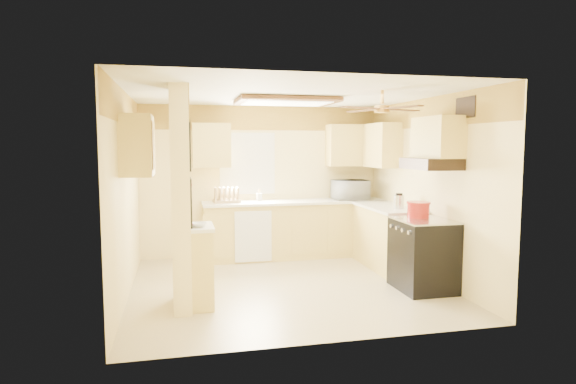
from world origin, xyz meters
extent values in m
plane|color=tan|center=(0.00, 0.00, 0.00)|extent=(4.00, 4.00, 0.00)
plane|color=white|center=(0.00, 0.00, 2.50)|extent=(4.00, 4.00, 0.00)
plane|color=#FFE79B|center=(0.00, 1.90, 1.25)|extent=(4.00, 0.00, 4.00)
plane|color=#FFE79B|center=(0.00, -1.90, 1.25)|extent=(4.00, 0.00, 4.00)
plane|color=#FFE79B|center=(-2.00, 0.00, 1.25)|extent=(0.00, 3.80, 3.80)
plane|color=#FFE79B|center=(2.00, 0.00, 1.25)|extent=(0.00, 3.80, 3.80)
cube|color=yellow|center=(0.00, 1.88, 2.30)|extent=(4.00, 0.02, 0.40)
cube|color=#FFE79B|center=(-1.35, -0.55, 1.25)|extent=(0.20, 0.70, 2.50)
cube|color=#E8CD70|center=(-1.13, -0.55, 0.45)|extent=(0.25, 0.55, 0.90)
cube|color=white|center=(-1.13, -0.55, 0.92)|extent=(0.28, 0.58, 0.04)
cube|color=#E8CD70|center=(0.50, 1.60, 0.45)|extent=(3.00, 0.60, 0.90)
cube|color=#E8CD70|center=(1.70, 0.60, 0.45)|extent=(0.60, 1.40, 0.90)
cube|color=white|center=(0.50, 1.59, 0.92)|extent=(3.04, 0.64, 0.04)
cube|color=white|center=(1.69, 0.60, 0.92)|extent=(0.64, 1.44, 0.04)
cube|color=white|center=(-0.25, 1.29, 0.43)|extent=(0.58, 0.02, 0.80)
cube|color=white|center=(-0.25, 1.89, 1.55)|extent=(0.92, 0.02, 1.02)
cube|color=white|center=(-0.25, 1.89, 1.55)|extent=(0.80, 0.02, 0.90)
cube|color=#E8CD70|center=(-0.85, 1.72, 1.85)|extent=(0.60, 0.35, 0.70)
cube|color=#E8CD70|center=(1.55, 1.72, 1.85)|extent=(0.90, 0.35, 0.70)
cube|color=#E8CD70|center=(1.82, 1.25, 1.85)|extent=(0.35, 1.00, 0.70)
cube|color=#E8CD70|center=(-1.82, -0.25, 1.85)|extent=(0.35, 0.75, 0.70)
cube|color=#E8CD70|center=(1.82, -0.55, 1.95)|extent=(0.35, 0.76, 0.52)
cube|color=black|center=(1.67, -0.55, 0.45)|extent=(0.65, 0.76, 0.90)
cube|color=silver|center=(1.67, -0.55, 0.91)|extent=(0.66, 0.77, 0.02)
cylinder|color=silver|center=(1.34, -0.80, 0.80)|extent=(0.03, 0.05, 0.05)
cylinder|color=silver|center=(1.34, -0.63, 0.80)|extent=(0.03, 0.05, 0.05)
cylinder|color=silver|center=(1.34, -0.47, 0.80)|extent=(0.03, 0.05, 0.05)
cylinder|color=silver|center=(1.34, -0.30, 0.80)|extent=(0.03, 0.05, 0.05)
cube|color=black|center=(1.74, -0.55, 1.62)|extent=(0.50, 0.76, 0.14)
cube|color=black|center=(-1.24, -0.55, 1.85)|extent=(0.02, 0.42, 0.57)
cube|color=white|center=(-1.23, -0.55, 1.85)|extent=(0.01, 0.37, 0.52)
cube|color=black|center=(-1.24, -0.55, 1.20)|extent=(0.02, 0.42, 0.57)
cube|color=yellow|center=(-1.23, -0.55, 1.20)|extent=(0.01, 0.37, 0.52)
cube|color=brown|center=(0.10, 0.50, 2.46)|extent=(1.35, 0.95, 0.06)
cube|color=white|center=(0.10, 0.50, 2.44)|extent=(1.15, 0.75, 0.02)
cylinder|color=gold|center=(1.00, -0.70, 2.42)|extent=(0.04, 0.04, 0.16)
cylinder|color=gold|center=(1.00, -0.70, 2.28)|extent=(0.18, 0.18, 0.08)
cube|color=brown|center=(1.30, -0.59, 2.28)|extent=(0.55, 0.28, 0.01)
cube|color=brown|center=(0.89, -0.40, 2.28)|extent=(0.28, 0.55, 0.01)
cube|color=brown|center=(0.70, -0.81, 2.28)|extent=(0.55, 0.28, 0.01)
cube|color=brown|center=(1.11, -1.00, 2.28)|extent=(0.28, 0.55, 0.01)
cube|color=black|center=(1.98, -0.90, 2.30)|extent=(0.02, 0.40, 0.25)
imported|color=white|center=(1.45, 1.59, 1.10)|extent=(0.60, 0.42, 0.32)
imported|color=white|center=(-1.16, -0.65, 0.96)|extent=(0.22, 0.22, 0.05)
cylinder|color=#A61C17|center=(1.67, -0.38, 1.01)|extent=(0.28, 0.28, 0.18)
cylinder|color=#A61C17|center=(1.67, -0.38, 1.11)|extent=(0.31, 0.31, 0.02)
cylinder|color=silver|center=(1.73, 0.29, 1.04)|extent=(0.15, 0.15, 0.20)
cylinder|color=black|center=(1.73, 0.29, 1.15)|extent=(0.10, 0.10, 0.03)
cube|color=#D7BA7C|center=(-0.63, 1.62, 0.96)|extent=(0.43, 0.33, 0.04)
cube|color=#D7BA7C|center=(-0.81, 1.62, 1.06)|extent=(0.02, 0.28, 0.24)
cube|color=#D7BA7C|center=(-0.74, 1.62, 1.06)|extent=(0.02, 0.28, 0.24)
cube|color=#D7BA7C|center=(-0.66, 1.62, 1.06)|extent=(0.02, 0.28, 0.24)
cube|color=#D7BA7C|center=(-0.59, 1.62, 1.06)|extent=(0.02, 0.28, 0.24)
cube|color=#D7BA7C|center=(-0.52, 1.62, 1.06)|extent=(0.02, 0.28, 0.24)
cube|color=#D7BA7C|center=(-0.45, 1.62, 1.06)|extent=(0.02, 0.28, 0.24)
cylinder|color=white|center=(-0.74, 1.62, 1.06)|extent=(0.02, 0.24, 0.24)
cylinder|color=white|center=(-0.59, 1.62, 1.06)|extent=(0.02, 0.24, 0.24)
cylinder|color=white|center=(-0.08, 1.73, 1.00)|extent=(0.10, 0.10, 0.12)
cylinder|color=#D7BA7C|center=(-0.06, 1.73, 1.04)|extent=(0.01, 0.01, 0.19)
cylinder|color=#D7BA7C|center=(-0.08, 1.75, 1.04)|extent=(0.01, 0.01, 0.19)
cylinder|color=#D7BA7C|center=(-0.10, 1.73, 1.04)|extent=(0.01, 0.01, 0.19)
cylinder|color=#D7BA7C|center=(-0.08, 1.71, 1.04)|extent=(0.01, 0.01, 0.19)
camera|label=1|loc=(-1.36, -6.07, 1.86)|focal=30.00mm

